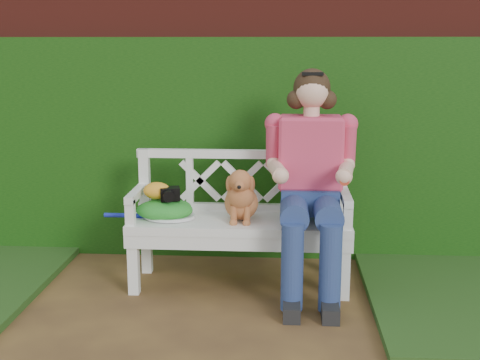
{
  "coord_description": "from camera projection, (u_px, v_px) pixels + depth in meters",
  "views": [
    {
      "loc": [
        0.53,
        -3.23,
        1.66
      ],
      "look_at": [
        0.24,
        1.0,
        0.75
      ],
      "focal_mm": 48.0,
      "sensor_mm": 36.0,
      "label": 1
    }
  ],
  "objects": [
    {
      "name": "dog",
      "position": [
        241.0,
        194.0,
        4.31
      ],
      "size": [
        0.29,
        0.37,
        0.37
      ],
      "primitive_type": null,
      "rotation": [
        0.0,
        0.0,
        0.14
      ],
      "color": "#AC7A35",
      "rests_on": "garden_bench"
    },
    {
      "name": "ground",
      "position": [
        184.0,
        350.0,
        3.53
      ],
      "size": [
        60.0,
        60.0,
        0.0
      ],
      "primitive_type": "plane",
      "color": "#432E1C"
    },
    {
      "name": "camera_item",
      "position": [
        170.0,
        194.0,
        4.35
      ],
      "size": [
        0.15,
        0.13,
        0.09
      ],
      "primitive_type": "cube",
      "rotation": [
        0.0,
        0.0,
        0.24
      ],
      "color": "black",
      "rests_on": "green_bag"
    },
    {
      "name": "brick_wall",
      "position": [
        218.0,
        114.0,
        5.15
      ],
      "size": [
        10.0,
        0.3,
        2.2
      ],
      "primitive_type": "cube",
      "color": "maroon",
      "rests_on": "ground"
    },
    {
      "name": "ivy_hedge",
      "position": [
        216.0,
        149.0,
        4.99
      ],
      "size": [
        10.0,
        0.18,
        1.7
      ],
      "primitive_type": "cube",
      "color": "#215111",
      "rests_on": "ground"
    },
    {
      "name": "green_bag",
      "position": [
        164.0,
        209.0,
        4.37
      ],
      "size": [
        0.44,
        0.37,
        0.13
      ],
      "primitive_type": null,
      "rotation": [
        0.0,
        0.0,
        0.19
      ],
      "color": "#2F7D3D",
      "rests_on": "garden_bench"
    },
    {
      "name": "tennis_racket",
      "position": [
        165.0,
        216.0,
        4.39
      ],
      "size": [
        0.71,
        0.46,
        0.03
      ],
      "primitive_type": null,
      "rotation": [
        0.0,
        0.0,
        -0.29
      ],
      "color": "white",
      "rests_on": "garden_bench"
    },
    {
      "name": "garden_bench",
      "position": [
        240.0,
        252.0,
        4.44
      ],
      "size": [
        1.6,
        0.65,
        0.48
      ],
      "primitive_type": null,
      "rotation": [
        0.0,
        0.0,
        0.03
      ],
      "color": "white",
      "rests_on": "ground"
    },
    {
      "name": "baseball_glove",
      "position": [
        157.0,
        191.0,
        4.37
      ],
      "size": [
        0.21,
        0.17,
        0.12
      ],
      "primitive_type": "ellipsoid",
      "rotation": [
        0.0,
        0.0,
        0.18
      ],
      "color": "orange",
      "rests_on": "green_bag"
    },
    {
      "name": "seated_woman",
      "position": [
        310.0,
        180.0,
        4.28
      ],
      "size": [
        0.87,
        1.01,
        1.52
      ],
      "primitive_type": null,
      "rotation": [
        0.0,
        0.0,
        -0.3
      ],
      "color": "red",
      "rests_on": "ground"
    }
  ]
}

